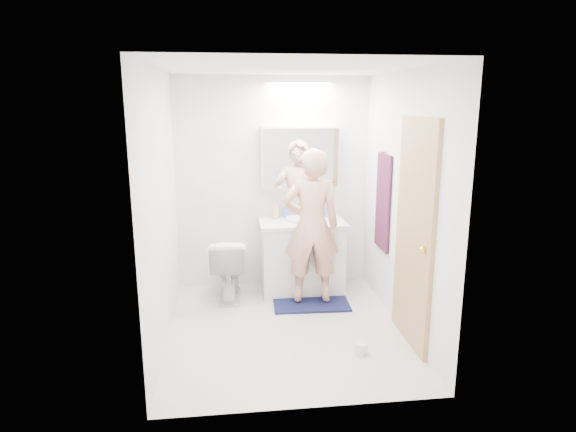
{
  "coord_description": "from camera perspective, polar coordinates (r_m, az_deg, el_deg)",
  "views": [
    {
      "loc": [
        -0.5,
        -4.31,
        2.13
      ],
      "look_at": [
        0.05,
        0.25,
        1.05
      ],
      "focal_mm": 30.78,
      "sensor_mm": 36.0,
      "label": 1
    }
  ],
  "objects": [
    {
      "name": "sink_basin",
      "position": [
        5.51,
        1.59,
        -0.34
      ],
      "size": [
        0.36,
        0.36,
        0.03
      ],
      "primitive_type": "cylinder",
      "color": "white",
      "rests_on": "countertop"
    },
    {
      "name": "vanity_cabinet",
      "position": [
        5.61,
        1.61,
        -4.84
      ],
      "size": [
        0.9,
        0.55,
        0.78
      ],
      "primitive_type": "cube",
      "color": "silver",
      "rests_on": "floor"
    },
    {
      "name": "toilet",
      "position": [
        5.46,
        -6.87,
        -5.94
      ],
      "size": [
        0.42,
        0.69,
        0.69
      ],
      "primitive_type": "imported",
      "rotation": [
        0.0,
        0.0,
        3.1
      ],
      "color": "white",
      "rests_on": "floor"
    },
    {
      "name": "medicine_cabinet",
      "position": [
        5.57,
        1.42,
        6.75
      ],
      "size": [
        0.88,
        0.14,
        0.7
      ],
      "primitive_type": "cube",
      "color": "white",
      "rests_on": "wall_back"
    },
    {
      "name": "floor",
      "position": [
        4.83,
        -0.24,
        -12.92
      ],
      "size": [
        2.5,
        2.5,
        0.0
      ],
      "primitive_type": "plane",
      "color": "silver",
      "rests_on": "ground"
    },
    {
      "name": "wall_right",
      "position": [
        4.69,
        13.23,
        1.44
      ],
      "size": [
        0.0,
        2.5,
        2.5
      ],
      "primitive_type": "plane",
      "rotation": [
        1.57,
        0.0,
        -1.57
      ],
      "color": "white",
      "rests_on": "floor"
    },
    {
      "name": "soap_bottle_b",
      "position": [
        5.62,
        -0.19,
        0.66
      ],
      "size": [
        0.11,
        0.11,
        0.17
      ],
      "primitive_type": "imported",
      "rotation": [
        0.0,
        0.0,
        -0.72
      ],
      "color": "#5E88CA",
      "rests_on": "countertop"
    },
    {
      "name": "toilet_paper_roll",
      "position": [
        4.43,
        8.45,
        -14.9
      ],
      "size": [
        0.11,
        0.11,
        0.1
      ],
      "primitive_type": "cylinder",
      "color": "silver",
      "rests_on": "floor"
    },
    {
      "name": "door",
      "position": [
        4.41,
        14.39,
        -2.04
      ],
      "size": [
        0.04,
        0.8,
        2.0
      ],
      "primitive_type": "cube",
      "color": "tan",
      "rests_on": "wall_right"
    },
    {
      "name": "mirror_panel",
      "position": [
        5.5,
        1.53,
        6.66
      ],
      "size": [
        0.84,
        0.01,
        0.66
      ],
      "primitive_type": "cube",
      "color": "silver",
      "rests_on": "medicine_cabinet"
    },
    {
      "name": "person",
      "position": [
        5.12,
        2.72,
        -1.16
      ],
      "size": [
        0.6,
        0.41,
        1.62
      ],
      "primitive_type": "imported",
      "rotation": [
        0.0,
        0.0,
        3.1
      ],
      "color": "#DD9E84",
      "rests_on": "bath_rug"
    },
    {
      "name": "soap_bottle_a",
      "position": [
        5.58,
        -1.49,
        0.76
      ],
      "size": [
        0.08,
        0.08,
        0.21
      ],
      "primitive_type": "imported",
      "rotation": [
        0.0,
        0.0,
        -0.01
      ],
      "color": "#CBB683",
      "rests_on": "countertop"
    },
    {
      "name": "toothbrush_cup",
      "position": [
        5.67,
        3.96,
        0.4
      ],
      "size": [
        0.14,
        0.14,
        0.1
      ],
      "primitive_type": "imported",
      "rotation": [
        0.0,
        0.0,
        0.24
      ],
      "color": "#4678D3",
      "rests_on": "countertop"
    },
    {
      "name": "wall_back",
      "position": [
        5.66,
        -1.73,
        3.78
      ],
      "size": [
        2.5,
        0.0,
        2.5
      ],
      "primitive_type": "plane",
      "rotation": [
        1.57,
        0.0,
        0.0
      ],
      "color": "white",
      "rests_on": "floor"
    },
    {
      "name": "door_knob",
      "position": [
        4.14,
        15.32,
        -3.81
      ],
      "size": [
        0.06,
        0.06,
        0.06
      ],
      "primitive_type": "sphere",
      "color": "gold",
      "rests_on": "door"
    },
    {
      "name": "towel",
      "position": [
        5.21,
        10.9,
        1.6
      ],
      "size": [
        0.02,
        0.42,
        1.0
      ],
      "primitive_type": "cube",
      "color": "black",
      "rests_on": "wall_right"
    },
    {
      "name": "countertop",
      "position": [
        5.49,
        1.64,
        -0.77
      ],
      "size": [
        0.95,
        0.58,
        0.04
      ],
      "primitive_type": "cube",
      "color": "white",
      "rests_on": "vanity_cabinet"
    },
    {
      "name": "wall_left",
      "position": [
        4.45,
        -14.48,
        0.74
      ],
      "size": [
        0.0,
        2.5,
        2.5
      ],
      "primitive_type": "plane",
      "rotation": [
        1.57,
        0.0,
        1.57
      ],
      "color": "white",
      "rests_on": "floor"
    },
    {
      "name": "ceiling",
      "position": [
        4.34,
        -0.27,
        16.81
      ],
      "size": [
        2.5,
        2.5,
        0.0
      ],
      "primitive_type": "plane",
      "rotation": [
        3.14,
        0.0,
        0.0
      ],
      "color": "white",
      "rests_on": "floor"
    },
    {
      "name": "towel_hook",
      "position": [
        5.13,
        11.01,
        7.3
      ],
      "size": [
        0.07,
        0.02,
        0.02
      ],
      "primitive_type": "cylinder",
      "rotation": [
        0.0,
        1.57,
        0.0
      ],
      "color": "silver",
      "rests_on": "wall_right"
    },
    {
      "name": "wall_front",
      "position": [
        3.23,
        2.32,
        -3.49
      ],
      "size": [
        2.5,
        0.0,
        2.5
      ],
      "primitive_type": "plane",
      "rotation": [
        -1.57,
        0.0,
        0.0
      ],
      "color": "white",
      "rests_on": "floor"
    },
    {
      "name": "bath_rug",
      "position": [
        5.4,
        2.62,
        -9.88
      ],
      "size": [
        0.82,
        0.58,
        0.02
      ],
      "primitive_type": "cube",
      "rotation": [
        0.0,
        0.0,
        -0.04
      ],
      "color": "#161D46",
      "rests_on": "floor"
    },
    {
      "name": "faucet",
      "position": [
        5.68,
        1.32,
        0.74
      ],
      "size": [
        0.02,
        0.02,
        0.16
      ],
      "primitive_type": "cylinder",
      "color": "silver",
      "rests_on": "countertop"
    }
  ]
}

